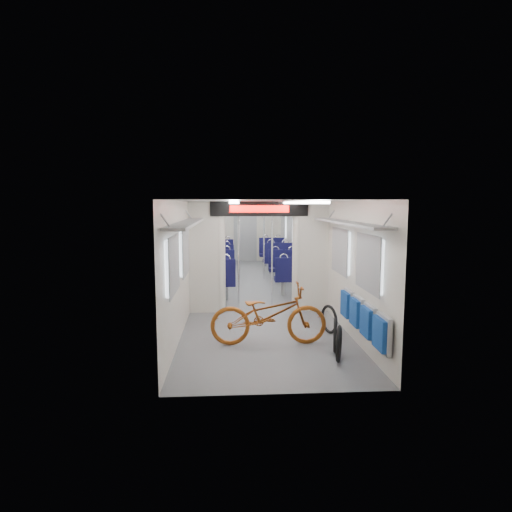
# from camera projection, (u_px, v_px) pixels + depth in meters

# --- Properties ---
(carriage) EXTENTS (12.00, 12.02, 2.31)m
(carriage) POSITION_uv_depth(u_px,v_px,m) (254.00, 234.00, 10.59)
(carriage) COLOR #515456
(carriage) RESTS_ON ground
(bicycle) EXTENTS (1.86, 0.65, 0.98)m
(bicycle) POSITION_uv_depth(u_px,v_px,m) (269.00, 314.00, 6.84)
(bicycle) COLOR #8E4614
(bicycle) RESTS_ON ground
(flip_bench) EXTENTS (0.12, 2.08, 0.49)m
(flip_bench) POSITION_uv_depth(u_px,v_px,m) (362.00, 317.00, 6.35)
(flip_bench) COLOR gray
(flip_bench) RESTS_ON carriage
(bike_hoop_a) EXTENTS (0.23, 0.52, 0.53)m
(bike_hoop_a) POSITION_uv_depth(u_px,v_px,m) (339.00, 345.00, 6.10)
(bike_hoop_a) COLOR black
(bike_hoop_a) RESTS_ON ground
(bike_hoop_b) EXTENTS (0.18, 0.53, 0.53)m
(bike_hoop_b) POSITION_uv_depth(u_px,v_px,m) (335.00, 337.00, 6.50)
(bike_hoop_b) COLOR black
(bike_hoop_b) RESTS_ON ground
(bike_hoop_c) EXTENTS (0.21, 0.49, 0.50)m
(bike_hoop_c) POSITION_uv_depth(u_px,v_px,m) (329.00, 321.00, 7.46)
(bike_hoop_c) COLOR black
(bike_hoop_c) RESTS_ON ground
(seat_bay_near_left) EXTENTS (0.92, 2.10, 1.11)m
(seat_bay_near_left) POSITION_uv_depth(u_px,v_px,m) (217.00, 272.00, 10.82)
(seat_bay_near_left) COLOR black
(seat_bay_near_left) RESTS_ON ground
(seat_bay_near_right) EXTENTS (0.88, 1.93, 1.05)m
(seat_bay_near_right) POSITION_uv_depth(u_px,v_px,m) (288.00, 269.00, 11.35)
(seat_bay_near_right) COLOR black
(seat_bay_near_right) RESTS_ON ground
(seat_bay_far_left) EXTENTS (0.91, 2.05, 1.09)m
(seat_bay_far_left) POSITION_uv_depth(u_px,v_px,m) (220.00, 255.00, 14.44)
(seat_bay_far_left) COLOR black
(seat_bay_far_left) RESTS_ON ground
(seat_bay_far_right) EXTENTS (0.93, 2.18, 1.13)m
(seat_bay_far_right) POSITION_uv_depth(u_px,v_px,m) (275.00, 253.00, 14.72)
(seat_bay_far_right) COLOR black
(seat_bay_far_right) RESTS_ON ground
(stanchion_near_left) EXTENTS (0.04, 0.04, 2.30)m
(stanchion_near_left) POSITION_uv_depth(u_px,v_px,m) (239.00, 253.00, 9.60)
(stanchion_near_left) COLOR silver
(stanchion_near_left) RESTS_ON ground
(stanchion_near_right) EXTENTS (0.04, 0.04, 2.30)m
(stanchion_near_right) POSITION_uv_depth(u_px,v_px,m) (272.00, 254.00, 9.46)
(stanchion_near_right) COLOR silver
(stanchion_near_right) RESTS_ON ground
(stanchion_far_left) EXTENTS (0.04, 0.04, 2.30)m
(stanchion_far_left) POSITION_uv_depth(u_px,v_px,m) (239.00, 241.00, 12.75)
(stanchion_far_left) COLOR silver
(stanchion_far_left) RESTS_ON ground
(stanchion_far_right) EXTENTS (0.04, 0.04, 2.30)m
(stanchion_far_right) POSITION_uv_depth(u_px,v_px,m) (264.00, 241.00, 12.76)
(stanchion_far_right) COLOR silver
(stanchion_far_right) RESTS_ON ground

